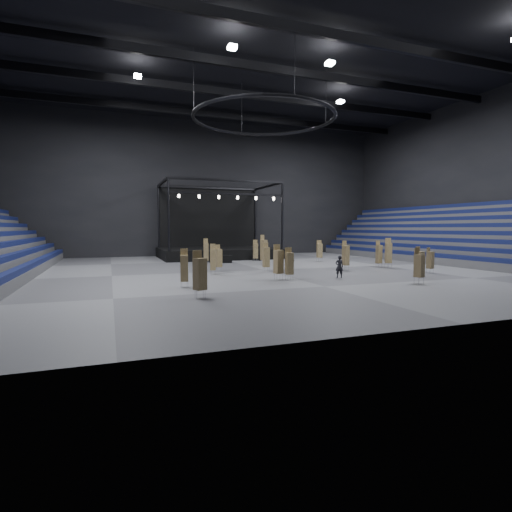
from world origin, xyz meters
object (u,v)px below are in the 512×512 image
object	(u,v)px
chair_stack_16	(266,257)
crew_member	(291,260)
flight_case_mid	(226,259)
chair_stack_12	(346,255)
stage	(217,246)
man_center	(339,267)
chair_stack_8	(420,261)
chair_stack_0	(319,250)
chair_stack_3	(255,250)
chair_stack_4	(184,268)
flight_case_right	(257,257)
chair_stack_13	(419,265)
chair_stack_1	(379,254)
chair_stack_5	(264,249)
chair_stack_9	(289,263)
chair_stack_11	(278,261)
chair_stack_15	(430,260)
chair_stack_10	(213,259)
chair_stack_6	(219,258)
chair_stack_2	(200,273)
chair_stack_14	(206,251)
flight_case_left	(207,259)
chair_stack_7	(388,252)

from	to	relation	value
chair_stack_16	crew_member	xyz separation A→B (m)	(2.81, 1.19, -0.43)
flight_case_mid	chair_stack_12	size ratio (longest dim) A/B	0.47
stage	man_center	bearing A→B (deg)	-81.80
chair_stack_8	chair_stack_12	size ratio (longest dim) A/B	0.89
chair_stack_16	chair_stack_0	bearing A→B (deg)	41.16
chair_stack_3	chair_stack_12	bearing A→B (deg)	-54.73
chair_stack_16	chair_stack_12	bearing A→B (deg)	-4.67
chair_stack_12	man_center	bearing A→B (deg)	-135.64
chair_stack_4	flight_case_right	bearing A→B (deg)	66.82
chair_stack_13	chair_stack_1	bearing A→B (deg)	47.59
chair_stack_5	flight_case_mid	bearing A→B (deg)	111.97
flight_case_right	chair_stack_9	distance (m)	17.27
flight_case_mid	chair_stack_11	size ratio (longest dim) A/B	0.48
chair_stack_15	chair_stack_16	distance (m)	13.35
chair_stack_11	crew_member	bearing A→B (deg)	46.33
flight_case_mid	chair_stack_13	bearing A→B (deg)	-68.94
chair_stack_10	chair_stack_12	world-z (taller)	chair_stack_12
chair_stack_9	chair_stack_11	xyz separation A→B (m)	(-0.63, 0.47, 0.11)
flight_case_right	chair_stack_6	distance (m)	12.07
chair_stack_10	flight_case_mid	bearing A→B (deg)	81.20
chair_stack_9	chair_stack_2	bearing A→B (deg)	-141.64
chair_stack_15	crew_member	world-z (taller)	chair_stack_15
chair_stack_5	chair_stack_11	world-z (taller)	chair_stack_5
chair_stack_1	chair_stack_6	xyz separation A→B (m)	(-15.04, 1.53, -0.08)
stage	chair_stack_13	size ratio (longest dim) A/B	5.96
chair_stack_3	chair_stack_14	bearing A→B (deg)	-160.21
chair_stack_2	man_center	world-z (taller)	chair_stack_2
stage	chair_stack_12	bearing A→B (deg)	-69.83
flight_case_mid	chair_stack_9	distance (m)	15.11
flight_case_left	chair_stack_11	world-z (taller)	chair_stack_11
chair_stack_6	chair_stack_7	xyz separation A→B (m)	(15.56, -2.25, 0.23)
chair_stack_5	chair_stack_6	size ratio (longest dim) A/B	1.31
chair_stack_3	chair_stack_12	xyz separation A→B (m)	(4.63, -10.32, 0.06)
chair_stack_9	crew_member	world-z (taller)	chair_stack_9
chair_stack_11	chair_stack_2	bearing A→B (deg)	-152.73
chair_stack_4	chair_stack_3	bearing A→B (deg)	66.02
chair_stack_6	chair_stack_8	world-z (taller)	chair_stack_8
chair_stack_6	chair_stack_10	size ratio (longest dim) A/B	0.93
flight_case_mid	flight_case_left	bearing A→B (deg)	140.10
chair_stack_9	flight_case_right	bearing A→B (deg)	81.38
chair_stack_1	chair_stack_16	xyz separation A→B (m)	(-11.37, -0.05, 0.01)
chair_stack_5	chair_stack_6	xyz separation A→B (m)	(-6.03, -4.99, -0.32)
chair_stack_7	chair_stack_12	world-z (taller)	chair_stack_7
chair_stack_0	chair_stack_1	xyz separation A→B (m)	(2.17, -7.37, 0.01)
chair_stack_2	chair_stack_3	world-z (taller)	chair_stack_2
stage	man_center	distance (m)	23.36
flight_case_right	chair_stack_3	xyz separation A→B (m)	(-0.89, -1.88, 0.90)
flight_case_left	flight_case_right	distance (m)	5.82
chair_stack_3	chair_stack_5	xyz separation A→B (m)	(-0.17, -2.88, 0.26)
crew_member	chair_stack_7	bearing A→B (deg)	-87.56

